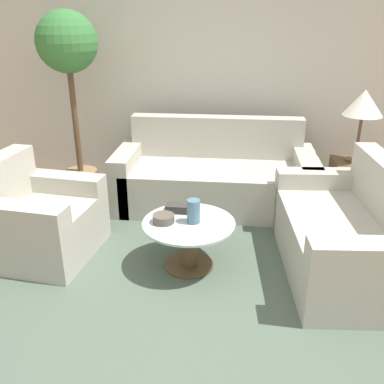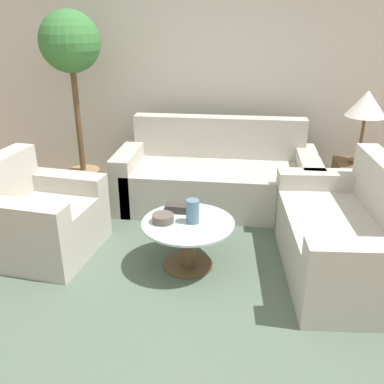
# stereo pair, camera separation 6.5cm
# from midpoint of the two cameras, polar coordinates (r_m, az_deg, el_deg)

# --- Properties ---
(ground_plane) EXTENTS (14.00, 14.00, 0.00)m
(ground_plane) POSITION_cam_midpoint_polar(r_m,az_deg,el_deg) (2.95, -2.44, -17.58)
(ground_plane) COLOR brown
(wall_back) EXTENTS (10.00, 0.06, 2.60)m
(wall_back) POSITION_cam_midpoint_polar(r_m,az_deg,el_deg) (4.92, 2.48, 15.79)
(wall_back) COLOR beige
(wall_back) RESTS_ON ground_plane
(rug) EXTENTS (3.46, 3.36, 0.01)m
(rug) POSITION_cam_midpoint_polar(r_m,az_deg,el_deg) (3.54, 0.03, -9.76)
(rug) COLOR #4C5B4C
(rug) RESTS_ON ground_plane
(sofa_main) EXTENTS (2.03, 0.87, 0.89)m
(sofa_main) POSITION_cam_midpoint_polar(r_m,az_deg,el_deg) (4.52, 3.71, 1.87)
(sofa_main) COLOR #B2AD9E
(sofa_main) RESTS_ON ground_plane
(armchair) EXTENTS (0.90, 0.95, 0.85)m
(armchair) POSITION_cam_midpoint_polar(r_m,az_deg,el_deg) (3.83, -19.32, -3.58)
(armchair) COLOR #B2AD9E
(armchair) RESTS_ON ground_plane
(loveseat) EXTENTS (0.93, 1.54, 0.87)m
(loveseat) POSITION_cam_midpoint_polar(r_m,az_deg,el_deg) (3.57, 20.78, -5.76)
(loveseat) COLOR #B2AD9E
(loveseat) RESTS_ON ground_plane
(coffee_table) EXTENTS (0.73, 0.73, 0.40)m
(coffee_table) POSITION_cam_midpoint_polar(r_m,az_deg,el_deg) (3.41, 0.04, -6.14)
(coffee_table) COLOR brown
(coffee_table) RESTS_ON ground_plane
(side_table) EXTENTS (0.40, 0.40, 0.55)m
(side_table) POSITION_cam_midpoint_polar(r_m,az_deg,el_deg) (4.61, 21.10, 0.50)
(side_table) COLOR brown
(side_table) RESTS_ON ground_plane
(table_lamp) EXTENTS (0.37, 0.37, 0.70)m
(table_lamp) POSITION_cam_midpoint_polar(r_m,az_deg,el_deg) (4.38, 22.66, 10.63)
(table_lamp) COLOR brown
(table_lamp) RESTS_ON side_table
(potted_plant) EXTENTS (0.60, 0.60, 1.94)m
(potted_plant) POSITION_cam_midpoint_polar(r_m,az_deg,el_deg) (4.59, -15.25, 15.85)
(potted_plant) COLOR #93704C
(potted_plant) RESTS_ON ground_plane
(vase) EXTENTS (0.10, 0.10, 0.19)m
(vase) POSITION_cam_midpoint_polar(r_m,az_deg,el_deg) (3.30, 0.68, -2.59)
(vase) COLOR slate
(vase) RESTS_ON coffee_table
(bowl) EXTENTS (0.17, 0.17, 0.06)m
(bowl) POSITION_cam_midpoint_polar(r_m,az_deg,el_deg) (3.33, -3.34, -3.52)
(bowl) COLOR brown
(bowl) RESTS_ON coffee_table
(book_stack) EXTENTS (0.24, 0.12, 0.06)m
(book_stack) POSITION_cam_midpoint_polar(r_m,az_deg,el_deg) (3.49, -1.02, -2.17)
(book_stack) COLOR #38332D
(book_stack) RESTS_ON coffee_table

